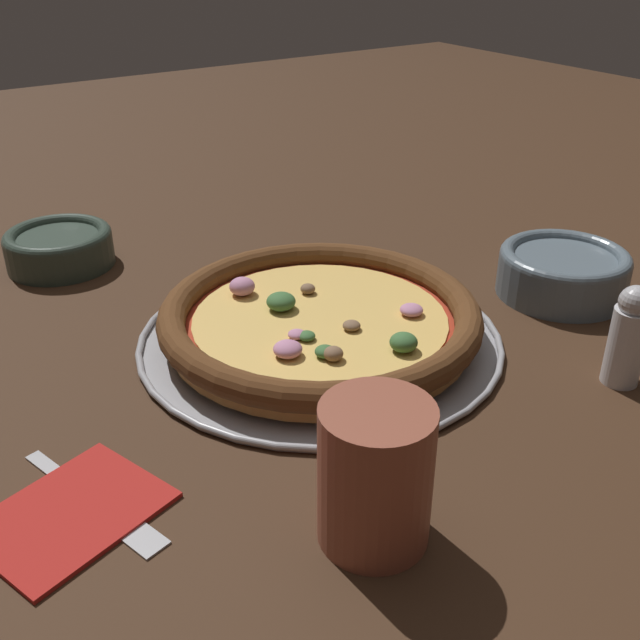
# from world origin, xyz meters

# --- Properties ---
(ground_plane) EXTENTS (3.00, 3.00, 0.00)m
(ground_plane) POSITION_xyz_m (0.00, 0.00, 0.00)
(ground_plane) COLOR #3D2616
(pizza_tray) EXTENTS (0.38, 0.38, 0.01)m
(pizza_tray) POSITION_xyz_m (0.00, 0.00, 0.00)
(pizza_tray) COLOR #9E9EA3
(pizza_tray) RESTS_ON ground_plane
(pizza) EXTENTS (0.33, 0.33, 0.04)m
(pizza) POSITION_xyz_m (-0.00, -0.00, 0.03)
(pizza) COLOR #A86B33
(pizza) RESTS_ON pizza_tray
(bowl_near) EXTENTS (0.15, 0.15, 0.05)m
(bowl_near) POSITION_xyz_m (0.30, -0.06, 0.03)
(bowl_near) COLOR slate
(bowl_near) RESTS_ON ground_plane
(bowl_far) EXTENTS (0.13, 0.13, 0.05)m
(bowl_far) POSITION_xyz_m (-0.16, 0.34, 0.03)
(bowl_far) COLOR #334238
(bowl_far) RESTS_ON ground_plane
(drinking_cup) EXTENTS (0.08, 0.08, 0.11)m
(drinking_cup) POSITION_xyz_m (-0.12, -0.25, 0.05)
(drinking_cup) COLOR brown
(drinking_cup) RESTS_ON ground_plane
(napkin) EXTENTS (0.15, 0.14, 0.01)m
(napkin) POSITION_xyz_m (-0.30, -0.11, 0.00)
(napkin) COLOR #B2231E
(napkin) RESTS_ON ground_plane
(fork) EXTENTS (0.06, 0.16, 0.00)m
(fork) POSITION_xyz_m (-0.28, -0.11, 0.00)
(fork) COLOR #B7B7BC
(fork) RESTS_ON ground_plane
(pepper_shaker) EXTENTS (0.03, 0.03, 0.10)m
(pepper_shaker) POSITION_xyz_m (0.19, -0.22, 0.05)
(pepper_shaker) COLOR silver
(pepper_shaker) RESTS_ON ground_plane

